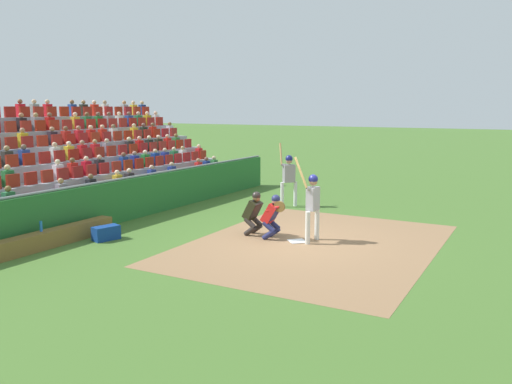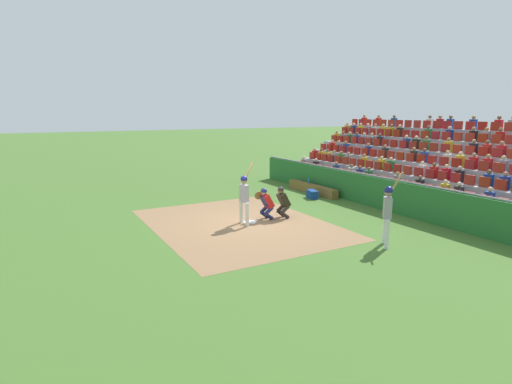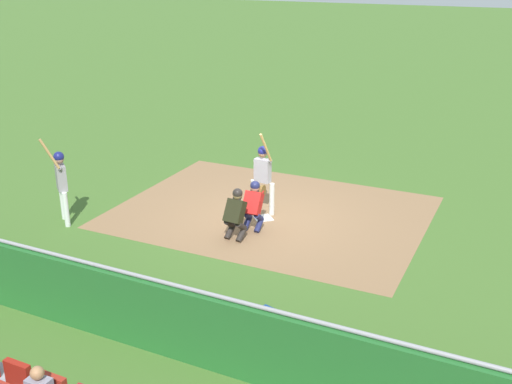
{
  "view_description": "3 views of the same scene",
  "coord_description": "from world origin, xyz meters",
  "px_view_note": "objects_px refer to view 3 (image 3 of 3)",
  "views": [
    {
      "loc": [
        12.35,
        5.69,
        3.58
      ],
      "look_at": [
        0.15,
        -1.19,
        1.28
      ],
      "focal_mm": 36.46,
      "sensor_mm": 36.0,
      "label": 1
    },
    {
      "loc": [
        -12.93,
        6.8,
        4.05
      ],
      "look_at": [
        0.23,
        -0.37,
        1.08
      ],
      "focal_mm": 28.3,
      "sensor_mm": 36.0,
      "label": 2
    },
    {
      "loc": [
        6.19,
        -13.17,
        6.26
      ],
      "look_at": [
        0.07,
        -0.57,
        0.94
      ],
      "focal_mm": 43.17,
      "sensor_mm": 36.0,
      "label": 3
    }
  ],
  "objects_px": {
    "batter_at_plate": "(263,172)",
    "equipment_duffel_bag": "(274,324)",
    "dugout_bench": "(313,362)",
    "on_deck_batter": "(61,179)",
    "home_plate_marker": "(263,218)",
    "water_bottle_on_bench": "(336,351)",
    "home_plate_umpire": "(236,212)",
    "catcher_crouching": "(254,203)"
  },
  "relations": [
    {
      "from": "catcher_crouching",
      "to": "dugout_bench",
      "type": "distance_m",
      "value": 5.75
    },
    {
      "from": "equipment_duffel_bag",
      "to": "dugout_bench",
      "type": "bearing_deg",
      "value": -20.03
    },
    {
      "from": "home_plate_umpire",
      "to": "home_plate_marker",
      "type": "bearing_deg",
      "value": 87.42
    },
    {
      "from": "batter_at_plate",
      "to": "catcher_crouching",
      "type": "xyz_separation_m",
      "value": [
        0.26,
        -1.05,
        -0.44
      ]
    },
    {
      "from": "water_bottle_on_bench",
      "to": "on_deck_batter",
      "type": "xyz_separation_m",
      "value": [
        -8.2,
        3.01,
        0.6
      ]
    },
    {
      "from": "equipment_duffel_bag",
      "to": "on_deck_batter",
      "type": "distance_m",
      "value": 7.2
    },
    {
      "from": "home_plate_marker",
      "to": "on_deck_batter",
      "type": "bearing_deg",
      "value": -151.32
    },
    {
      "from": "home_plate_umpire",
      "to": "batter_at_plate",
      "type": "bearing_deg",
      "value": 93.82
    },
    {
      "from": "dugout_bench",
      "to": "equipment_duffel_bag",
      "type": "height_order",
      "value": "dugout_bench"
    },
    {
      "from": "catcher_crouching",
      "to": "on_deck_batter",
      "type": "height_order",
      "value": "on_deck_batter"
    },
    {
      "from": "home_plate_marker",
      "to": "catcher_crouching",
      "type": "relative_size",
      "value": 0.35
    },
    {
      "from": "home_plate_marker",
      "to": "water_bottle_on_bench",
      "type": "xyz_separation_m",
      "value": [
        3.81,
        -5.42,
        0.56
      ]
    },
    {
      "from": "home_plate_umpire",
      "to": "equipment_duffel_bag",
      "type": "relative_size",
      "value": 1.81
    },
    {
      "from": "dugout_bench",
      "to": "water_bottle_on_bench",
      "type": "height_order",
      "value": "water_bottle_on_bench"
    },
    {
      "from": "home_plate_marker",
      "to": "equipment_duffel_bag",
      "type": "xyz_separation_m",
      "value": [
        2.38,
        -4.61,
        0.18
      ]
    },
    {
      "from": "catcher_crouching",
      "to": "equipment_duffel_bag",
      "type": "height_order",
      "value": "catcher_crouching"
    },
    {
      "from": "water_bottle_on_bench",
      "to": "catcher_crouching",
      "type": "bearing_deg",
      "value": 128.32
    },
    {
      "from": "home_plate_marker",
      "to": "dugout_bench",
      "type": "xyz_separation_m",
      "value": [
        3.41,
        -5.36,
        0.2
      ]
    },
    {
      "from": "batter_at_plate",
      "to": "on_deck_batter",
      "type": "height_order",
      "value": "on_deck_batter"
    },
    {
      "from": "equipment_duffel_bag",
      "to": "on_deck_batter",
      "type": "bearing_deg",
      "value": 178.01
    },
    {
      "from": "home_plate_marker",
      "to": "equipment_duffel_bag",
      "type": "relative_size",
      "value": 0.63
    },
    {
      "from": "dugout_bench",
      "to": "water_bottle_on_bench",
      "type": "bearing_deg",
      "value": -7.97
    },
    {
      "from": "home_plate_umpire",
      "to": "on_deck_batter",
      "type": "height_order",
      "value": "on_deck_batter"
    },
    {
      "from": "water_bottle_on_bench",
      "to": "equipment_duffel_bag",
      "type": "height_order",
      "value": "water_bottle_on_bench"
    },
    {
      "from": "home_plate_marker",
      "to": "equipment_duffel_bag",
      "type": "height_order",
      "value": "equipment_duffel_bag"
    },
    {
      "from": "catcher_crouching",
      "to": "dugout_bench",
      "type": "height_order",
      "value": "catcher_crouching"
    },
    {
      "from": "batter_at_plate",
      "to": "equipment_duffel_bag",
      "type": "distance_m",
      "value": 5.66
    },
    {
      "from": "on_deck_batter",
      "to": "water_bottle_on_bench",
      "type": "bearing_deg",
      "value": -20.16
    },
    {
      "from": "home_plate_umpire",
      "to": "water_bottle_on_bench",
      "type": "bearing_deg",
      "value": -46.2
    },
    {
      "from": "home_plate_umpire",
      "to": "equipment_duffel_bag",
      "type": "distance_m",
      "value": 4.08
    },
    {
      "from": "home_plate_umpire",
      "to": "water_bottle_on_bench",
      "type": "distance_m",
      "value": 5.59
    },
    {
      "from": "dugout_bench",
      "to": "on_deck_batter",
      "type": "height_order",
      "value": "on_deck_batter"
    },
    {
      "from": "equipment_duffel_bag",
      "to": "on_deck_batter",
      "type": "relative_size",
      "value": 0.31
    },
    {
      "from": "on_deck_batter",
      "to": "equipment_duffel_bag",
      "type": "bearing_deg",
      "value": -18.04
    },
    {
      "from": "catcher_crouching",
      "to": "home_plate_umpire",
      "type": "distance_m",
      "value": 0.69
    },
    {
      "from": "batter_at_plate",
      "to": "water_bottle_on_bench",
      "type": "height_order",
      "value": "batter_at_plate"
    },
    {
      "from": "home_plate_marker",
      "to": "home_plate_umpire",
      "type": "xyz_separation_m",
      "value": [
        -0.06,
        -1.38,
        0.68
      ]
    },
    {
      "from": "equipment_duffel_bag",
      "to": "home_plate_umpire",
      "type": "bearing_deg",
      "value": 143.18
    },
    {
      "from": "water_bottle_on_bench",
      "to": "batter_at_plate",
      "type": "bearing_deg",
      "value": 124.68
    },
    {
      "from": "batter_at_plate",
      "to": "water_bottle_on_bench",
      "type": "bearing_deg",
      "value": -55.32
    },
    {
      "from": "home_plate_marker",
      "to": "water_bottle_on_bench",
      "type": "relative_size",
      "value": 1.62
    },
    {
      "from": "batter_at_plate",
      "to": "catcher_crouching",
      "type": "distance_m",
      "value": 1.16
    }
  ]
}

